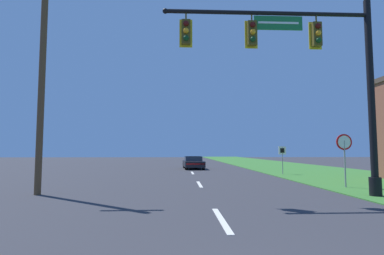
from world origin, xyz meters
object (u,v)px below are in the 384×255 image
Objects in this scene: signal_mast at (316,68)px; route_sign_post at (282,154)px; stop_sign at (344,148)px; car_ahead at (193,163)px; utility_pole_near at (42,76)px.

signal_mast is 11.44m from route_sign_post.
signal_mast is at bearing -133.31° from stop_sign.
utility_pole_near reaches higher than car_ahead.
stop_sign is at bearing -67.20° from car_ahead.
utility_pole_near is (-10.94, 1.14, -0.14)m from signal_mast.
stop_sign is at bearing -88.54° from route_sign_post.
car_ahead is 9.69m from route_sign_post.
stop_sign reaches higher than car_ahead.
utility_pole_near is at bearing -112.64° from car_ahead.
signal_mast is 1.83× the size of car_ahead.
route_sign_post is (2.34, 10.66, -3.42)m from signal_mast.
signal_mast is 0.90× the size of utility_pole_near.
car_ahead is 16.67m from stop_sign.
utility_pole_near reaches higher than signal_mast.
utility_pole_near is (-13.28, -9.52, 3.28)m from route_sign_post.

